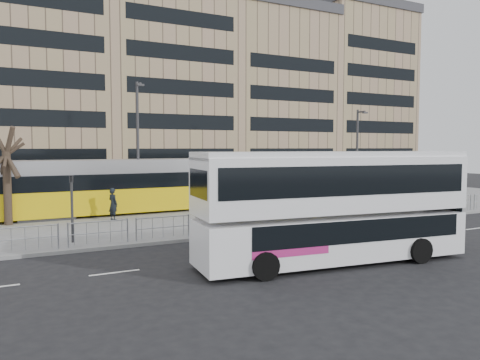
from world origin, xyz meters
name	(u,v)px	position (x,y,z in m)	size (l,w,h in m)	color
ground	(287,232)	(0.00, 0.00, 0.00)	(120.00, 120.00, 0.00)	black
plaza	(200,206)	(0.00, 12.00, 0.07)	(64.00, 24.00, 0.15)	slate
kerb	(286,230)	(0.00, 0.05, 0.07)	(64.00, 0.25, 0.17)	gray
building_row	(139,76)	(1.55, 34.27, 12.91)	(70.40, 18.40, 31.20)	maroon
pedestrian_barrier	(312,210)	(2.00, 0.50, 0.98)	(32.07, 0.07, 1.10)	#9A9CA2
road_markings	(351,244)	(1.00, -4.00, 0.01)	(62.00, 0.12, 0.01)	white
double_decker_bus	(334,203)	(-2.09, -6.49, 2.35)	(11.10, 3.73, 4.35)	white
tram	(191,184)	(-1.38, 10.28, 1.94)	(30.32, 3.44, 3.57)	#E0BD0C
station_sign	(451,188)	(13.96, 0.80, 1.71)	(1.93, 0.48, 2.25)	#2D2D30
ad_panel	(385,203)	(7.91, 0.89, 1.04)	(0.82, 0.08, 1.53)	#2D2D30
pedestrian	(113,204)	(-7.53, 7.46, 1.12)	(0.71, 0.46, 1.94)	black
traffic_light_west	(72,200)	(-10.65, 1.62, 2.12)	(0.22, 0.24, 3.10)	#2D2D30
traffic_light_east	(457,183)	(14.13, 0.50, 2.12)	(0.20, 0.23, 3.10)	#2D2D30
lamp_post_west	(138,142)	(-5.28, 9.92, 4.87)	(0.45, 1.04, 8.68)	#2D2D30
lamp_post_east	(358,151)	(12.48, 8.60, 4.23)	(0.45, 1.04, 7.42)	#2D2D30
bare_tree	(5,125)	(-13.17, 8.43, 5.78)	(5.02, 5.02, 7.91)	#2E211A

